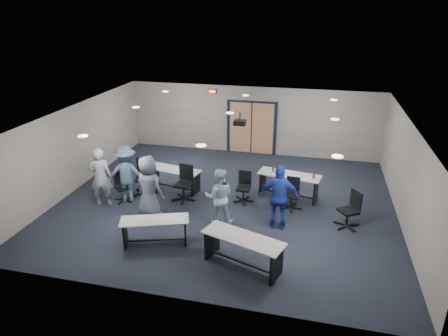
% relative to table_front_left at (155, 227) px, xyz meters
% --- Properties ---
extents(floor, '(10.00, 10.00, 0.00)m').
position_rel_table_front_left_xyz_m(floor, '(1.20, 2.67, -0.47)').
color(floor, black).
rests_on(floor, ground).
extents(back_wall, '(10.00, 0.04, 2.70)m').
position_rel_table_front_left_xyz_m(back_wall, '(1.20, 7.17, 0.88)').
color(back_wall, gray).
rests_on(back_wall, floor).
extents(front_wall, '(10.00, 0.04, 2.70)m').
position_rel_table_front_left_xyz_m(front_wall, '(1.20, -1.83, 0.88)').
color(front_wall, gray).
rests_on(front_wall, floor).
extents(left_wall, '(0.04, 9.00, 2.70)m').
position_rel_table_front_left_xyz_m(left_wall, '(-3.80, 2.67, 0.88)').
color(left_wall, gray).
rests_on(left_wall, floor).
extents(right_wall, '(0.04, 9.00, 2.70)m').
position_rel_table_front_left_xyz_m(right_wall, '(6.20, 2.67, 0.88)').
color(right_wall, gray).
rests_on(right_wall, floor).
extents(ceiling, '(10.00, 9.00, 0.04)m').
position_rel_table_front_left_xyz_m(ceiling, '(1.20, 2.67, 2.23)').
color(ceiling, white).
rests_on(ceiling, back_wall).
extents(double_door, '(2.00, 0.07, 2.20)m').
position_rel_table_front_left_xyz_m(double_door, '(1.20, 7.13, 0.58)').
color(double_door, black).
rests_on(double_door, back_wall).
extents(exit_sign, '(0.32, 0.07, 0.18)m').
position_rel_table_front_left_xyz_m(exit_sign, '(-0.40, 7.12, 1.98)').
color(exit_sign, black).
rests_on(exit_sign, back_wall).
extents(ceiling_projector, '(0.35, 0.32, 0.37)m').
position_rel_table_front_left_xyz_m(ceiling_projector, '(1.50, 3.17, 1.94)').
color(ceiling_projector, black).
rests_on(ceiling_projector, ceiling).
extents(ceiling_can_lights, '(6.24, 5.74, 0.02)m').
position_rel_table_front_left_xyz_m(ceiling_can_lights, '(1.20, 2.92, 2.20)').
color(ceiling_can_lights, white).
rests_on(ceiling_can_lights, ceiling).
extents(table_front_left, '(1.78, 1.10, 0.69)m').
position_rel_table_front_left_xyz_m(table_front_left, '(0.00, 0.00, 0.00)').
color(table_front_left, beige).
rests_on(table_front_left, floor).
extents(table_front_right, '(2.03, 1.24, 0.78)m').
position_rel_table_front_left_xyz_m(table_front_right, '(2.33, -0.44, 0.06)').
color(table_front_right, beige).
rests_on(table_front_right, floor).
extents(table_back_left, '(1.85, 0.91, 0.72)m').
position_rel_table_front_left_xyz_m(table_back_left, '(-0.63, 3.14, 0.02)').
color(table_back_left, beige).
rests_on(table_back_left, floor).
extents(table_back_right, '(1.99, 0.96, 1.06)m').
position_rel_table_front_left_xyz_m(table_back_right, '(3.04, 3.44, 0.07)').
color(table_back_right, beige).
rests_on(table_back_right, floor).
extents(chair_back_a, '(0.87, 0.87, 1.13)m').
position_rel_table_front_left_xyz_m(chair_back_a, '(-1.45, 2.61, 0.10)').
color(chair_back_a, black).
rests_on(chair_back_a, floor).
extents(chair_back_b, '(0.78, 0.78, 1.11)m').
position_rel_table_front_left_xyz_m(chair_back_b, '(-0.09, 2.48, 0.09)').
color(chair_back_b, black).
rests_on(chair_back_b, floor).
extents(chair_back_c, '(0.60, 0.60, 0.94)m').
position_rel_table_front_left_xyz_m(chair_back_c, '(1.72, 2.81, 0.00)').
color(chair_back_c, black).
rests_on(chair_back_c, floor).
extents(chair_back_d, '(0.66, 0.66, 0.95)m').
position_rel_table_front_left_xyz_m(chair_back_d, '(3.17, 2.68, 0.01)').
color(chair_back_d, black).
rests_on(chair_back_d, floor).
extents(chair_loose_left, '(0.83, 0.83, 0.93)m').
position_rel_table_front_left_xyz_m(chair_loose_left, '(-1.88, 2.01, -0.00)').
color(chair_loose_left, black).
rests_on(chair_loose_left, floor).
extents(chair_loose_right, '(0.90, 0.90, 1.03)m').
position_rel_table_front_left_xyz_m(chair_loose_right, '(4.75, 1.99, 0.05)').
color(chair_loose_right, black).
rests_on(chair_loose_right, floor).
extents(person_gray, '(0.76, 0.61, 1.82)m').
position_rel_table_front_left_xyz_m(person_gray, '(-2.35, 1.61, 0.44)').
color(person_gray, '#9FA7AE').
rests_on(person_gray, floor).
extents(person_plaid, '(1.02, 0.82, 1.83)m').
position_rel_table_front_left_xyz_m(person_plaid, '(-0.68, 1.27, 0.45)').
color(person_plaid, '#515A6F').
rests_on(person_plaid, floor).
extents(person_lightblue, '(0.89, 0.76, 1.61)m').
position_rel_table_front_left_xyz_m(person_lightblue, '(1.31, 1.38, 0.34)').
color(person_lightblue, '#AECCE6').
rests_on(person_lightblue, floor).
extents(person_navy, '(1.08, 0.47, 1.83)m').
position_rel_table_front_left_xyz_m(person_navy, '(2.93, 1.49, 0.45)').
color(person_navy, navy).
rests_on(person_navy, floor).
extents(person_back, '(1.29, 0.96, 1.78)m').
position_rel_table_front_left_xyz_m(person_back, '(-1.76, 2.07, 0.42)').
color(person_back, '#46607E').
rests_on(person_back, floor).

